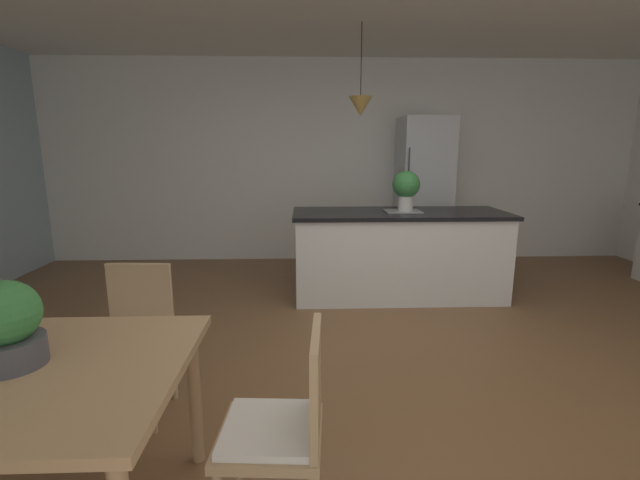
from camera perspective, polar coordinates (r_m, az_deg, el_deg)
ground_plane at (r=3.26m, az=8.11°, el=-16.71°), size 10.00×8.40×0.04m
wall_back_kitchen at (r=6.10m, az=3.11°, el=10.14°), size 10.00×0.12×2.70m
chair_far_right at (r=2.80m, az=-23.17°, el=-11.40°), size 0.42×0.42×0.87m
chair_kitchen_end at (r=1.85m, az=-4.90°, el=-23.09°), size 0.43×0.43×0.87m
kitchen_island at (r=4.63m, az=10.19°, el=-1.71°), size 2.18×0.82×0.91m
refrigerator at (r=5.91m, az=13.32°, el=6.05°), size 0.64×0.67×1.93m
pendant_over_island_main at (r=4.45m, az=5.31°, el=17.06°), size 0.23×0.23×0.85m
potted_plant_on_island at (r=4.53m, az=11.20°, el=6.77°), size 0.28×0.28×0.41m
potted_plant_on_table at (r=1.99m, az=-35.75°, el=-9.03°), size 0.24×0.24×0.33m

